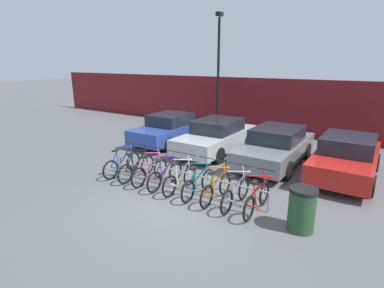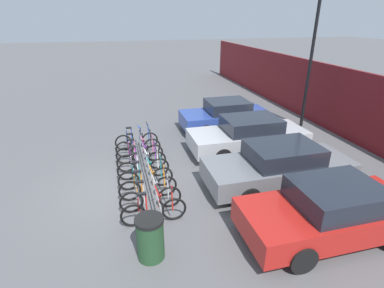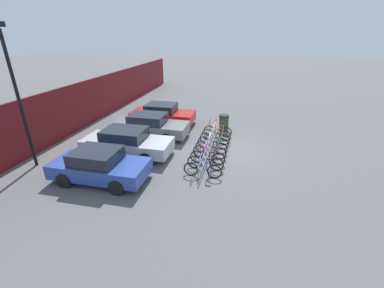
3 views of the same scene
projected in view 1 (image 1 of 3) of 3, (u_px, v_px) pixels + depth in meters
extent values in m
plane|color=#59595B|center=(184.00, 201.00, 8.34)|extent=(120.00, 120.00, 0.00)
cube|color=maroon|center=(288.00, 107.00, 15.59)|extent=(36.00, 0.16, 2.92)
cylinder|color=gray|center=(183.00, 172.00, 9.02)|extent=(5.37, 0.04, 0.04)
cylinder|color=gray|center=(121.00, 164.00, 10.52)|extent=(0.04, 0.04, 0.55)
cylinder|color=gray|center=(268.00, 203.00, 7.66)|extent=(0.04, 0.04, 0.55)
torus|color=black|center=(111.00, 170.00, 9.83)|extent=(0.06, 0.66, 0.66)
torus|color=black|center=(133.00, 161.00, 10.67)|extent=(0.06, 0.66, 0.66)
cylinder|color=#284CB7|center=(125.00, 155.00, 10.29)|extent=(0.60, 0.04, 0.76)
cylinder|color=#284CB7|center=(123.00, 147.00, 10.17)|extent=(0.68, 0.04, 0.16)
cylinder|color=#284CB7|center=(118.00, 160.00, 10.04)|extent=(0.14, 0.04, 0.63)
cylinder|color=#284CB7|center=(113.00, 161.00, 9.87)|extent=(0.32, 0.03, 0.58)
cylinder|color=#284CB7|center=(115.00, 169.00, 10.00)|extent=(0.40, 0.03, 0.08)
cylinder|color=#284CB7|center=(132.00, 152.00, 10.55)|extent=(0.12, 0.04, 0.69)
cylinder|color=black|center=(130.00, 143.00, 10.42)|extent=(0.52, 0.03, 0.03)
cube|color=black|center=(115.00, 151.00, 9.87)|extent=(0.10, 0.22, 0.05)
torus|color=black|center=(125.00, 174.00, 9.47)|extent=(0.06, 0.66, 0.66)
torus|color=black|center=(148.00, 165.00, 10.31)|extent=(0.06, 0.66, 0.66)
cylinder|color=black|center=(140.00, 159.00, 9.93)|extent=(0.60, 0.04, 0.76)
cylinder|color=black|center=(138.00, 150.00, 9.81)|extent=(0.68, 0.04, 0.16)
cylinder|color=black|center=(133.00, 163.00, 9.68)|extent=(0.14, 0.04, 0.63)
cylinder|color=black|center=(128.00, 164.00, 9.51)|extent=(0.32, 0.03, 0.58)
cylinder|color=black|center=(130.00, 173.00, 9.63)|extent=(0.40, 0.03, 0.08)
cylinder|color=black|center=(146.00, 156.00, 10.19)|extent=(0.12, 0.04, 0.69)
cylinder|color=black|center=(145.00, 146.00, 10.05)|extent=(0.52, 0.03, 0.03)
cube|color=black|center=(130.00, 154.00, 9.51)|extent=(0.10, 0.22, 0.05)
torus|color=black|center=(139.00, 178.00, 9.16)|extent=(0.06, 0.66, 0.66)
torus|color=black|center=(160.00, 168.00, 10.01)|extent=(0.06, 0.66, 0.66)
cylinder|color=#E55993|center=(153.00, 162.00, 9.63)|extent=(0.60, 0.04, 0.76)
cylinder|color=#E55993|center=(151.00, 153.00, 9.50)|extent=(0.68, 0.04, 0.16)
cylinder|color=#E55993|center=(146.00, 167.00, 9.37)|extent=(0.14, 0.04, 0.63)
cylinder|color=#E55993|center=(141.00, 168.00, 9.21)|extent=(0.32, 0.03, 0.58)
cylinder|color=#E55993|center=(143.00, 176.00, 9.33)|extent=(0.40, 0.03, 0.08)
cylinder|color=#E55993|center=(159.00, 158.00, 9.88)|extent=(0.12, 0.04, 0.69)
cylinder|color=black|center=(158.00, 148.00, 9.75)|extent=(0.52, 0.03, 0.03)
cube|color=black|center=(143.00, 157.00, 9.21)|extent=(0.10, 0.22, 0.05)
torus|color=black|center=(154.00, 182.00, 8.83)|extent=(0.06, 0.66, 0.66)
torus|color=black|center=(175.00, 172.00, 9.67)|extent=(0.06, 0.66, 0.66)
cylinder|color=#752D99|center=(168.00, 165.00, 9.29)|extent=(0.60, 0.04, 0.76)
cylinder|color=#752D99|center=(167.00, 156.00, 9.17)|extent=(0.68, 0.04, 0.16)
cylinder|color=#752D99|center=(161.00, 170.00, 9.04)|extent=(0.14, 0.04, 0.63)
cylinder|color=#752D99|center=(157.00, 172.00, 8.87)|extent=(0.32, 0.03, 0.58)
cylinder|color=#752D99|center=(159.00, 181.00, 9.00)|extent=(0.40, 0.03, 0.08)
cylinder|color=#752D99|center=(174.00, 162.00, 9.55)|extent=(0.12, 0.04, 0.69)
cylinder|color=black|center=(173.00, 151.00, 9.42)|extent=(0.52, 0.03, 0.03)
cube|color=black|center=(159.00, 161.00, 8.88)|extent=(0.10, 0.22, 0.05)
torus|color=black|center=(169.00, 186.00, 8.53)|extent=(0.06, 0.66, 0.66)
torus|color=black|center=(190.00, 175.00, 9.37)|extent=(0.06, 0.66, 0.66)
cylinder|color=silver|center=(183.00, 169.00, 8.99)|extent=(0.60, 0.04, 0.76)
cylinder|color=silver|center=(182.00, 160.00, 8.87)|extent=(0.68, 0.04, 0.16)
cylinder|color=silver|center=(176.00, 174.00, 8.74)|extent=(0.14, 0.04, 0.63)
cylinder|color=silver|center=(172.00, 175.00, 8.57)|extent=(0.32, 0.03, 0.58)
cylinder|color=silver|center=(174.00, 185.00, 8.70)|extent=(0.40, 0.03, 0.08)
cylinder|color=silver|center=(189.00, 165.00, 9.25)|extent=(0.12, 0.04, 0.69)
cylinder|color=black|center=(188.00, 154.00, 9.12)|extent=(0.52, 0.03, 0.03)
cube|color=black|center=(174.00, 164.00, 8.58)|extent=(0.10, 0.22, 0.05)
torus|color=black|center=(188.00, 192.00, 8.19)|extent=(0.06, 0.66, 0.66)
torus|color=black|center=(207.00, 179.00, 9.03)|extent=(0.06, 0.66, 0.66)
cylinder|color=#197A7F|center=(201.00, 173.00, 8.65)|extent=(0.60, 0.04, 0.76)
cylinder|color=#197A7F|center=(200.00, 164.00, 8.53)|extent=(0.68, 0.04, 0.16)
cylinder|color=#197A7F|center=(195.00, 179.00, 8.40)|extent=(0.14, 0.04, 0.63)
cylinder|color=#197A7F|center=(191.00, 180.00, 8.23)|extent=(0.32, 0.03, 0.58)
cylinder|color=#197A7F|center=(192.00, 190.00, 8.36)|extent=(0.40, 0.03, 0.08)
cylinder|color=#197A7F|center=(207.00, 169.00, 8.91)|extent=(0.12, 0.04, 0.69)
cylinder|color=black|center=(206.00, 158.00, 8.78)|extent=(0.52, 0.03, 0.03)
cube|color=black|center=(193.00, 168.00, 8.23)|extent=(0.10, 0.22, 0.05)
torus|color=black|center=(207.00, 197.00, 7.87)|extent=(0.06, 0.66, 0.66)
torus|color=black|center=(225.00, 184.00, 8.72)|extent=(0.06, 0.66, 0.66)
cylinder|color=orange|center=(219.00, 177.00, 8.34)|extent=(0.60, 0.04, 0.76)
cylinder|color=orange|center=(219.00, 167.00, 8.21)|extent=(0.68, 0.04, 0.16)
cylinder|color=orange|center=(213.00, 183.00, 8.08)|extent=(0.14, 0.04, 0.63)
cylinder|color=orange|center=(210.00, 185.00, 7.92)|extent=(0.32, 0.03, 0.58)
cylinder|color=orange|center=(210.00, 195.00, 8.04)|extent=(0.40, 0.03, 0.08)
cylinder|color=orange|center=(225.00, 173.00, 8.59)|extent=(0.12, 0.04, 0.69)
cylinder|color=black|center=(224.00, 161.00, 8.46)|extent=(0.52, 0.03, 0.03)
cube|color=black|center=(212.00, 173.00, 7.92)|extent=(0.10, 0.22, 0.05)
torus|color=black|center=(227.00, 202.00, 7.56)|extent=(0.06, 0.66, 0.66)
torus|color=black|center=(244.00, 188.00, 8.40)|extent=(0.06, 0.66, 0.66)
cylinder|color=#B7B7BC|center=(239.00, 182.00, 8.02)|extent=(0.60, 0.04, 0.76)
cylinder|color=#B7B7BC|center=(238.00, 172.00, 7.90)|extent=(0.68, 0.04, 0.16)
cylinder|color=#B7B7BC|center=(233.00, 188.00, 7.77)|extent=(0.14, 0.04, 0.63)
cylinder|color=#B7B7BC|center=(230.00, 190.00, 7.60)|extent=(0.32, 0.03, 0.58)
cylinder|color=#B7B7BC|center=(230.00, 200.00, 7.73)|extent=(0.40, 0.03, 0.08)
cylinder|color=#B7B7BC|center=(244.00, 177.00, 8.28)|extent=(0.12, 0.04, 0.69)
cylinder|color=black|center=(244.00, 165.00, 8.15)|extent=(0.52, 0.03, 0.03)
cube|color=black|center=(232.00, 177.00, 7.60)|extent=(0.10, 0.22, 0.05)
torus|color=black|center=(249.00, 209.00, 7.24)|extent=(0.06, 0.66, 0.66)
torus|color=black|center=(264.00, 193.00, 8.08)|extent=(0.06, 0.66, 0.66)
cylinder|color=red|center=(260.00, 187.00, 7.70)|extent=(0.60, 0.04, 0.76)
cylinder|color=red|center=(260.00, 176.00, 7.58)|extent=(0.68, 0.04, 0.16)
cylinder|color=red|center=(255.00, 194.00, 7.45)|extent=(0.14, 0.04, 0.63)
cylinder|color=red|center=(252.00, 196.00, 7.28)|extent=(0.32, 0.03, 0.58)
cylinder|color=red|center=(252.00, 206.00, 7.41)|extent=(0.40, 0.03, 0.08)
cylinder|color=red|center=(265.00, 182.00, 7.96)|extent=(0.12, 0.04, 0.69)
cylinder|color=black|center=(265.00, 169.00, 7.83)|extent=(0.52, 0.03, 0.03)
cube|color=black|center=(254.00, 182.00, 7.28)|extent=(0.10, 0.22, 0.05)
cube|color=#2D479E|center=(169.00, 131.00, 14.20)|extent=(1.80, 4.04, 0.62)
cube|color=#1E232D|center=(170.00, 119.00, 14.13)|extent=(1.58, 1.86, 0.52)
cylinder|color=black|center=(170.00, 130.00, 15.66)|extent=(0.20, 0.64, 0.64)
cylinder|color=black|center=(198.00, 134.00, 14.75)|extent=(0.20, 0.64, 0.64)
cylinder|color=black|center=(139.00, 139.00, 13.78)|extent=(0.20, 0.64, 0.64)
cylinder|color=black|center=(168.00, 145.00, 12.87)|extent=(0.20, 0.64, 0.64)
cube|color=#B7B7BC|center=(216.00, 139.00, 12.82)|extent=(1.80, 4.53, 0.62)
cube|color=#1E232D|center=(218.00, 125.00, 12.76)|extent=(1.58, 2.08, 0.52)
cylinder|color=black|center=(214.00, 136.00, 14.40)|extent=(0.20, 0.64, 0.64)
cylinder|color=black|center=(247.00, 141.00, 13.49)|extent=(0.20, 0.64, 0.64)
cylinder|color=black|center=(182.00, 148.00, 12.29)|extent=(0.20, 0.64, 0.64)
cylinder|color=black|center=(219.00, 155.00, 11.38)|extent=(0.20, 0.64, 0.64)
cube|color=slate|center=(275.00, 150.00, 11.27)|extent=(1.80, 4.54, 0.62)
cube|color=#1E232D|center=(277.00, 134.00, 11.21)|extent=(1.58, 2.09, 0.52)
cylinder|color=black|center=(265.00, 145.00, 12.85)|extent=(0.20, 0.64, 0.64)
cylinder|color=black|center=(307.00, 151.00, 11.94)|extent=(0.20, 0.64, 0.64)
cylinder|color=black|center=(239.00, 161.00, 10.73)|extent=(0.20, 0.64, 0.64)
cylinder|color=black|center=(287.00, 170.00, 9.82)|extent=(0.20, 0.64, 0.64)
cube|color=red|center=(346.00, 161.00, 10.00)|extent=(1.80, 4.28, 0.62)
cube|color=#1E232D|center=(348.00, 144.00, 9.93)|extent=(1.58, 1.97, 0.52)
cylinder|color=black|center=(325.00, 154.00, 11.51)|extent=(0.20, 0.64, 0.64)
cylinder|color=black|center=(376.00, 162.00, 10.60)|extent=(0.20, 0.64, 0.64)
cylinder|color=black|center=(309.00, 174.00, 9.52)|extent=(0.20, 0.64, 0.64)
cylinder|color=black|center=(371.00, 186.00, 8.61)|extent=(0.20, 0.64, 0.64)
cylinder|color=black|center=(218.00, 76.00, 16.32)|extent=(0.14, 0.14, 6.00)
cube|color=black|center=(220.00, 14.00, 15.49)|extent=(0.24, 0.44, 0.20)
cylinder|color=#234728|center=(302.00, 211.00, 6.82)|extent=(0.60, 0.60, 0.95)
cylinder|color=black|center=(304.00, 190.00, 6.68)|extent=(0.63, 0.63, 0.08)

